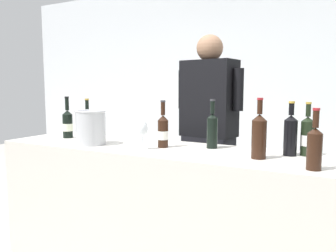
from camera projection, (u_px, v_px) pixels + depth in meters
The scene contains 13 objects.
wall_back at pixel (259, 81), 4.46m from camera, with size 8.00×0.10×2.80m, color silver.
counter at pixel (167, 213), 2.29m from camera, with size 2.50×0.62×0.91m, color beige.
wine_bottle_0 at pixel (68, 124), 2.70m from camera, with size 0.08×0.08×0.33m.
wine_bottle_1 at pixel (290, 134), 1.99m from camera, with size 0.08×0.08×0.32m.
wine_bottle_2 at pixel (315, 147), 1.64m from camera, with size 0.07×0.07×0.31m.
wine_bottle_3 at pixel (88, 124), 2.66m from camera, with size 0.07×0.07×0.32m.
wine_bottle_4 at pixel (212, 129), 2.23m from camera, with size 0.07×0.07×0.33m.
wine_bottle_5 at pixel (259, 135), 1.90m from camera, with size 0.08×0.08×0.35m.
wine_bottle_6 at pixel (307, 136), 1.99m from camera, with size 0.08×0.08×0.32m.
wine_bottle_7 at pixel (163, 131), 2.26m from camera, with size 0.07×0.07×0.32m.
wine_glass at pixel (142, 130), 2.19m from camera, with size 0.07×0.07×0.19m.
ice_bucket at pixel (91, 127), 2.38m from camera, with size 0.22×0.22×0.24m.
person_server at pixel (208, 144), 2.75m from camera, with size 0.58×0.30×1.73m.
Camera 1 is at (1.05, -1.95, 1.31)m, focal length 35.75 mm.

